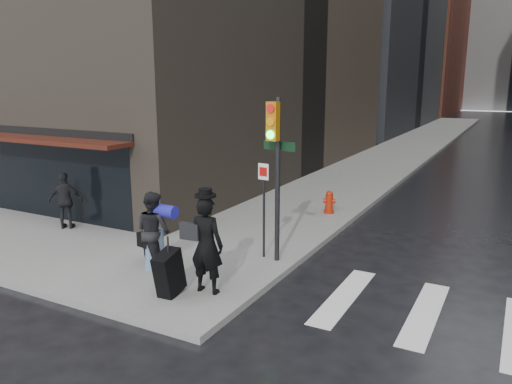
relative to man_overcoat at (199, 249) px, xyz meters
The scene contains 9 objects.
ground 1.52m from the man_overcoat, 152.78° to the left, with size 140.00×140.00×0.00m, color black.
sidewalk_left 27.53m from the man_overcoat, 92.02° to the left, with size 4.00×50.00×0.15m, color slate.
bldg_left_far 65.14m from the man_overcoat, 102.60° to the left, with size 22.00×20.00×26.00m, color #5C261F.
storefront 8.36m from the man_overcoat, 163.25° to the left, with size 8.40×1.11×2.83m.
man_overcoat is the anchor object (origin of this frame).
man_jeans 1.76m from the man_overcoat, 159.37° to the left, with size 1.25×0.87×1.79m.
man_greycoat 6.20m from the man_overcoat, 162.18° to the left, with size 1.03×0.81×1.63m.
traffic_light 2.84m from the man_overcoat, 77.37° to the left, with size 0.95×0.49×3.82m.
fire_hydrant 7.07m from the man_overcoat, 88.61° to the left, with size 0.43×0.32×0.74m.
Camera 1 is at (6.40, -8.22, 4.33)m, focal length 35.00 mm.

